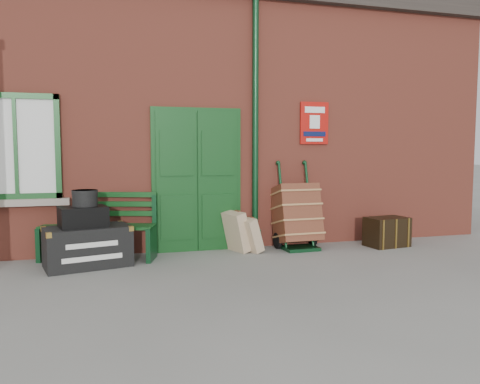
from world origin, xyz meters
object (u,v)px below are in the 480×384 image
object	(u,v)px
bench	(99,224)
porter_trolley	(297,215)
houdini_trunk	(88,247)
dark_trunk	(387,232)

from	to	relation	value
bench	porter_trolley	bearing A→B (deg)	15.26
houdini_trunk	dark_trunk	xyz separation A→B (m)	(4.74, 0.11, -0.04)
bench	dark_trunk	xyz separation A→B (m)	(4.59, -0.35, -0.27)
bench	dark_trunk	world-z (taller)	bench
bench	dark_trunk	size ratio (longest dim) A/B	2.55
houdini_trunk	porter_trolley	world-z (taller)	porter_trolley
bench	dark_trunk	distance (m)	4.61
bench	dark_trunk	bearing A→B (deg)	12.34
bench	houdini_trunk	size ratio (longest dim) A/B	1.54
porter_trolley	dark_trunk	xyz separation A→B (m)	(1.51, -0.27, -0.30)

